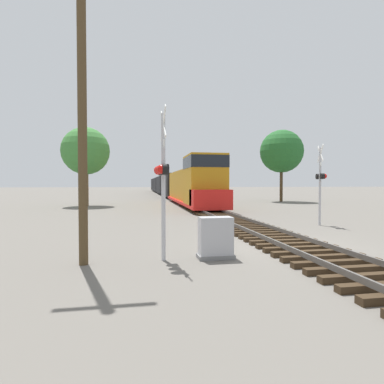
{
  "coord_description": "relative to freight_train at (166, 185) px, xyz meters",
  "views": [
    {
      "loc": [
        -5.2,
        -9.85,
        2.2
      ],
      "look_at": [
        -2.19,
        7.26,
        1.73
      ],
      "focal_mm": 28.0,
      "sensor_mm": 36.0,
      "label": 1
    }
  ],
  "objects": [
    {
      "name": "ground_plane",
      "position": [
        0.0,
        -49.98,
        -1.97
      ],
      "size": [
        400.0,
        400.0,
        0.0
      ],
      "primitive_type": "plane",
      "color": "#666059"
    },
    {
      "name": "rail_track_bed",
      "position": [
        0.0,
        -49.98,
        -1.84
      ],
      "size": [
        2.6,
        160.0,
        0.31
      ],
      "color": "#382819",
      "rests_on": "ground"
    },
    {
      "name": "freight_train",
      "position": [
        0.0,
        0.0,
        0.0
      ],
      "size": [
        2.95,
        80.03,
        4.53
      ],
      "color": "#B77A14",
      "rests_on": "ground"
    },
    {
      "name": "crossing_signal_near",
      "position": [
        -4.55,
        -51.26,
        0.52
      ],
      "size": [
        0.38,
        1.01,
        4.37
      ],
      "rotation": [
        0.0,
        0.0,
        -1.5
      ],
      "color": "#B7B7BC",
      "rests_on": "ground"
    },
    {
      "name": "crossing_signal_far",
      "position": [
        4.25,
        -45.42,
        0.48
      ],
      "size": [
        0.54,
        1.01,
        4.27
      ],
      "rotation": [
        0.0,
        0.0,
        1.3
      ],
      "color": "#B7B7BC",
      "rests_on": "ground"
    },
    {
      "name": "relay_cabinet",
      "position": [
        -2.99,
        -51.29,
        -1.37
      ],
      "size": [
        1.07,
        0.57,
        1.22
      ],
      "color": "slate",
      "rests_on": "ground"
    },
    {
      "name": "utility_pole",
      "position": [
        -6.71,
        -51.33,
        2.75
      ],
      "size": [
        1.8,
        0.24,
        9.08
      ],
      "color": "#4C3A23",
      "rests_on": "ground"
    },
    {
      "name": "tree_far_right",
      "position": [
        -10.42,
        -28.77,
        3.46
      ],
      "size": [
        4.66,
        4.66,
        7.8
      ],
      "color": "brown",
      "rests_on": "ground"
    },
    {
      "name": "tree_mid_background",
      "position": [
        12.19,
        -25.1,
        4.26
      ],
      "size": [
        5.28,
        5.28,
        8.89
      ],
      "color": "#473521",
      "rests_on": "ground"
    }
  ]
}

